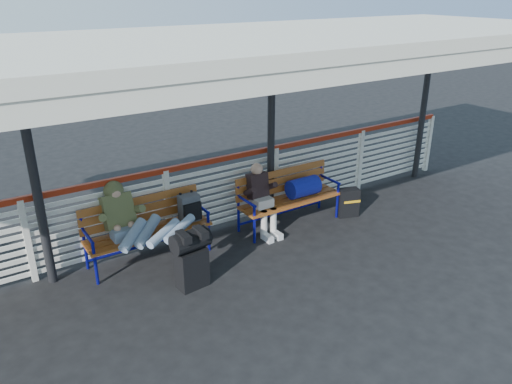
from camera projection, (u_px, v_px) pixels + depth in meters
ground at (232, 302)px, 6.36m from camera, size 60.00×60.00×0.00m
fence at (168, 204)px, 7.57m from camera, size 12.08×0.08×1.24m
canopy at (190, 49)px, 5.86m from camera, size 12.60×3.60×3.16m
luggage_stack at (191, 257)px, 6.51m from camera, size 0.53×0.33×0.83m
bench_left at (157, 220)px, 7.24m from camera, size 1.80×0.56×0.92m
bench_right at (294, 190)px, 8.27m from camera, size 1.80×0.56×0.92m
traveler_man at (145, 227)px, 6.75m from camera, size 0.94×1.59×0.77m
companion_person at (262, 198)px, 7.92m from camera, size 0.32×0.66×1.15m
suitcase_side at (348, 202)px, 8.63m from camera, size 0.40×0.32×0.50m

